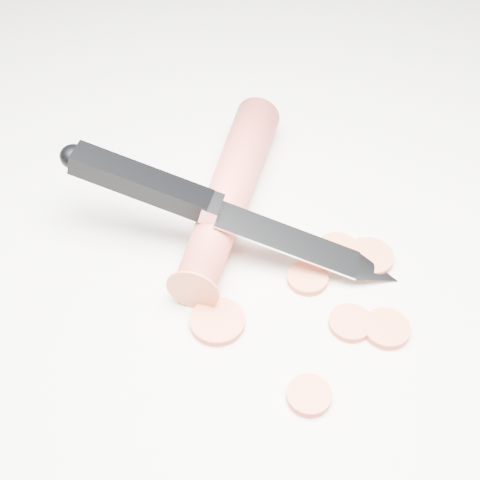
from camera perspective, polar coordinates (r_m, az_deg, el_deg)
ground at (r=0.54m, az=4.21°, el=-2.65°), size 2.40×2.40×0.00m
carrot at (r=0.57m, az=-0.88°, el=4.14°), size 0.18×0.18×0.04m
carrot_slice_0 at (r=0.50m, az=-1.93°, el=-6.96°), size 0.04×0.04×0.01m
carrot_slice_1 at (r=0.47m, az=5.91°, el=-13.07°), size 0.03×0.03×0.01m
carrot_slice_2 at (r=0.55m, az=8.30°, el=-0.84°), size 0.03×0.03×0.01m
carrot_slice_3 at (r=0.51m, az=9.43°, el=-6.99°), size 0.03×0.03×0.01m
carrot_slice_4 at (r=0.55m, az=10.97°, el=-1.45°), size 0.04×0.04×0.01m
carrot_slice_5 at (r=0.53m, az=5.78°, el=-3.25°), size 0.03×0.03×0.01m
carrot_slice_6 at (r=0.51m, az=12.39°, el=-7.39°), size 0.03×0.03×0.01m
kitchen_knife at (r=0.52m, az=-0.77°, el=2.41°), size 0.22×0.22×0.08m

